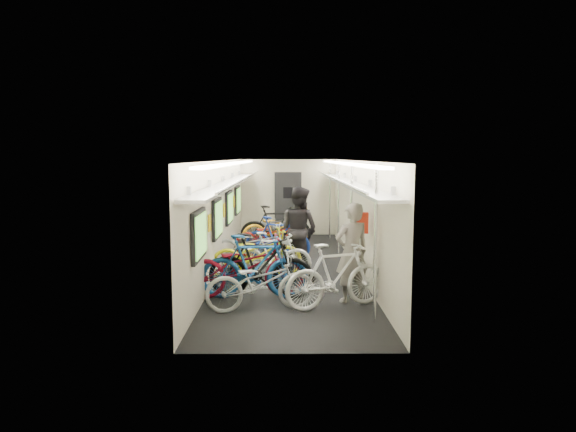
{
  "coord_description": "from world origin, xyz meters",
  "views": [
    {
      "loc": [
        -0.08,
        -11.26,
        2.49
      ],
      "look_at": [
        -0.02,
        0.26,
        1.15
      ],
      "focal_mm": 32.0,
      "sensor_mm": 36.0,
      "label": 1
    }
  ],
  "objects_px": {
    "bicycle_0": "(261,282)",
    "backpack": "(361,223)",
    "passenger_near": "(352,253)",
    "passenger_mid": "(299,229)",
    "bicycle_1": "(254,267)"
  },
  "relations": [
    {
      "from": "bicycle_0",
      "to": "backpack",
      "type": "bearing_deg",
      "value": -68.24
    },
    {
      "from": "passenger_near",
      "to": "passenger_mid",
      "type": "xyz_separation_m",
      "value": [
        -0.84,
        2.33,
        0.07
      ]
    },
    {
      "from": "bicycle_1",
      "to": "passenger_near",
      "type": "distance_m",
      "value": 1.72
    },
    {
      "from": "passenger_mid",
      "to": "backpack",
      "type": "bearing_deg",
      "value": 163.89
    },
    {
      "from": "bicycle_1",
      "to": "passenger_mid",
      "type": "height_order",
      "value": "passenger_mid"
    },
    {
      "from": "bicycle_1",
      "to": "backpack",
      "type": "distance_m",
      "value": 2.12
    },
    {
      "from": "backpack",
      "to": "passenger_near",
      "type": "bearing_deg",
      "value": -106.17
    },
    {
      "from": "bicycle_1",
      "to": "backpack",
      "type": "bearing_deg",
      "value": -75.3
    },
    {
      "from": "passenger_mid",
      "to": "passenger_near",
      "type": "bearing_deg",
      "value": 149.87
    },
    {
      "from": "bicycle_0",
      "to": "passenger_mid",
      "type": "distance_m",
      "value": 2.97
    },
    {
      "from": "passenger_mid",
      "to": "backpack",
      "type": "xyz_separation_m",
      "value": [
        1.09,
        -1.63,
        0.36
      ]
    },
    {
      "from": "passenger_near",
      "to": "passenger_mid",
      "type": "relative_size",
      "value": 0.93
    },
    {
      "from": "bicycle_1",
      "to": "passenger_mid",
      "type": "distance_m",
      "value": 2.32
    },
    {
      "from": "bicycle_0",
      "to": "passenger_mid",
      "type": "xyz_separation_m",
      "value": [
        0.69,
        2.85,
        0.46
      ]
    },
    {
      "from": "bicycle_0",
      "to": "passenger_mid",
      "type": "relative_size",
      "value": 0.97
    }
  ]
}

